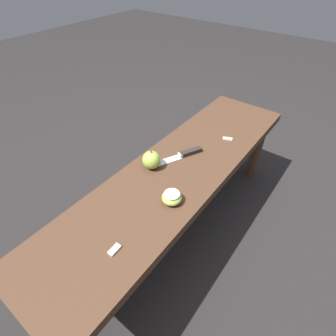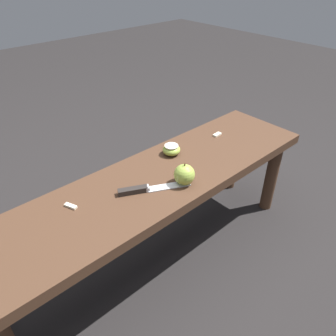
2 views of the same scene
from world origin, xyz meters
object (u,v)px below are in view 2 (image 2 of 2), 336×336
at_px(wooden_bench, 156,192).
at_px(apple_whole, 184,175).
at_px(knife, 144,189).
at_px(apple_cut, 171,150).

height_order(wooden_bench, apple_whole, apple_whole).
relative_size(knife, apple_whole, 2.85).
relative_size(knife, apple_cut, 3.34).
bearing_deg(knife, apple_whole, 2.15).
height_order(knife, apple_whole, apple_whole).
relative_size(apple_whole, apple_cut, 1.17).
bearing_deg(apple_cut, knife, -153.88).
height_order(knife, apple_cut, apple_cut).
height_order(wooden_bench, apple_cut, apple_cut).
xyz_separation_m(knife, apple_whole, (0.14, -0.06, 0.03)).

